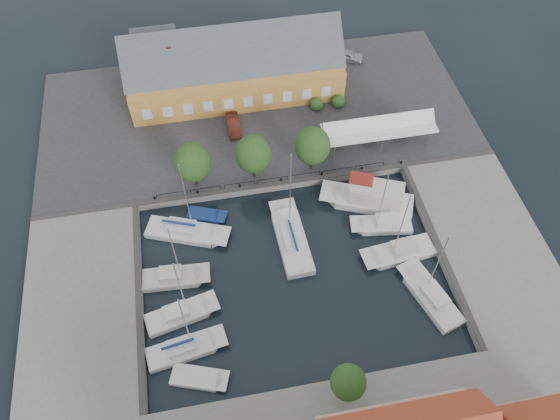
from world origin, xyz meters
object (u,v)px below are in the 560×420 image
object	(u,v)px
tent_canopy	(379,128)
car_red	(234,125)
east_boat_b	(400,253)
launch_nw	(206,216)
east_boat_a	(382,225)
west_boat_d	(185,349)
car_silver	(347,56)
east_boat_c	(431,297)
west_boat_b	(175,278)
launch_sw	(199,378)
warehouse	(230,68)
center_sailboat	(291,240)
trawler	(371,198)
west_boat_a	(186,232)
west_boat_c	(180,315)

from	to	relation	value
tent_canopy	car_red	size ratio (longest dim) A/B	3.18
east_boat_b	launch_nw	xyz separation A→B (m)	(-20.44, 9.09, -0.17)
east_boat_a	west_boat_d	world-z (taller)	west_boat_d
car_silver	east_boat_c	size ratio (longest dim) A/B	0.42
west_boat_b	launch_sw	world-z (taller)	west_boat_b
east_boat_c	launch_nw	distance (m)	26.51
warehouse	center_sailboat	bearing A→B (deg)	-82.85
warehouse	launch_sw	size ratio (longest dim) A/B	4.88
trawler	launch_nw	bearing A→B (deg)	174.98
car_silver	trawler	xyz separation A→B (m)	(-3.86, -25.23, -0.77)
center_sailboat	trawler	bearing A→B (deg)	19.39
trawler	west_boat_a	distance (m)	21.72
warehouse	west_boat_b	size ratio (longest dim) A/B	2.84
warehouse	launch_sw	world-z (taller)	warehouse
east_boat_a	east_boat_c	world-z (taller)	east_boat_c
tent_canopy	east_boat_c	size ratio (longest dim) A/B	1.27
launch_nw	east_boat_b	bearing A→B (deg)	-23.96
car_red	launch_sw	size ratio (longest dim) A/B	0.75
east_boat_a	east_boat_c	xyz separation A→B (m)	(2.23, -9.72, -0.00)
center_sailboat	west_boat_c	bearing A→B (deg)	-152.11
east_boat_c	launch_nw	world-z (taller)	east_boat_c
warehouse	west_boat_b	xyz separation A→B (m)	(-9.97, -28.29, -4.17)
car_silver	east_boat_a	size ratio (longest dim) A/B	0.45
trawler	car_red	bearing A→B (deg)	134.69
tent_canopy	launch_nw	bearing A→B (deg)	-163.25
launch_nw	launch_sw	bearing A→B (deg)	-98.18
east_boat_a	west_boat_d	bearing A→B (deg)	-155.46
tent_canopy	car_red	bearing A→B (deg)	161.29
tent_canopy	west_boat_a	distance (m)	26.61
east_boat_a	west_boat_b	distance (m)	23.98
tent_canopy	center_sailboat	bearing A→B (deg)	-138.05
east_boat_b	west_boat_d	xyz separation A→B (m)	(-24.22, -6.82, 0.01)
car_red	east_boat_a	xyz separation A→B (m)	(14.63, -17.82, -1.46)
tent_canopy	trawler	size ratio (longest dim) A/B	1.25
east_boat_a	launch_sw	xyz separation A→B (m)	(-22.40, -13.77, -0.17)
trawler	west_boat_d	bearing A→B (deg)	-148.24
west_boat_d	launch_sw	size ratio (longest dim) A/B	1.84
car_silver	launch_nw	bearing A→B (deg)	159.25
tent_canopy	center_sailboat	distance (m)	18.26
launch_nw	tent_canopy	bearing A→B (deg)	16.75
west_boat_b	launch_nw	distance (m)	8.75
car_red	east_boat_a	distance (m)	23.10
east_boat_c	west_boat_c	size ratio (longest dim) A/B	1.06
warehouse	west_boat_b	world-z (taller)	warehouse
east_boat_c	east_boat_b	bearing A→B (deg)	104.11
tent_canopy	launch_sw	world-z (taller)	tent_canopy
tent_canopy	east_boat_a	world-z (taller)	east_boat_a
car_silver	car_red	world-z (taller)	car_silver
car_silver	west_boat_a	distance (m)	36.16
east_boat_b	warehouse	bearing A→B (deg)	116.25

